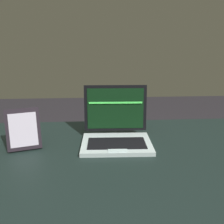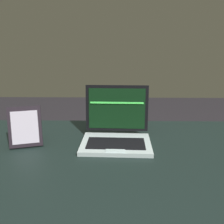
{
  "view_description": "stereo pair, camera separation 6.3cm",
  "coord_description": "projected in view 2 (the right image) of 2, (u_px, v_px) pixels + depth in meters",
  "views": [
    {
      "loc": [
        -0.04,
        -0.7,
        1.11
      ],
      "look_at": [
        0.01,
        0.1,
        0.86
      ],
      "focal_mm": 36.52,
      "sensor_mm": 36.0,
      "label": 1
    },
    {
      "loc": [
        0.03,
        -0.7,
        1.11
      ],
      "look_at": [
        0.01,
        0.1,
        0.86
      ],
      "focal_mm": 36.52,
      "sensor_mm": 36.0,
      "label": 2
    }
  ],
  "objects": [
    {
      "name": "desk",
      "position": [
        108.0,
        190.0,
        0.82
      ],
      "size": [
        1.38,
        0.72,
        0.74
      ],
      "color": "black",
      "rests_on": "ground"
    },
    {
      "name": "laptop_front",
      "position": [
        116.0,
        132.0,
        0.87
      ],
      "size": [
        0.26,
        0.21,
        0.21
      ],
      "color": "#AFC1C2",
      "rests_on": "desk"
    },
    {
      "name": "photo_frame",
      "position": [
        25.0,
        127.0,
        0.83
      ],
      "size": [
        0.13,
        0.08,
        0.15
      ],
      "color": "black",
      "rests_on": "desk"
    }
  ]
}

